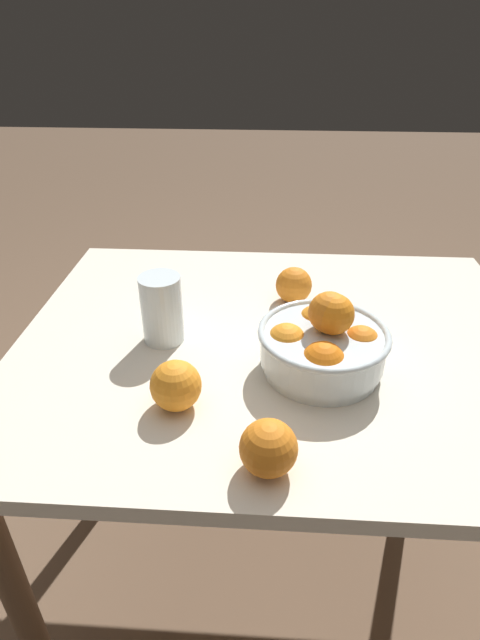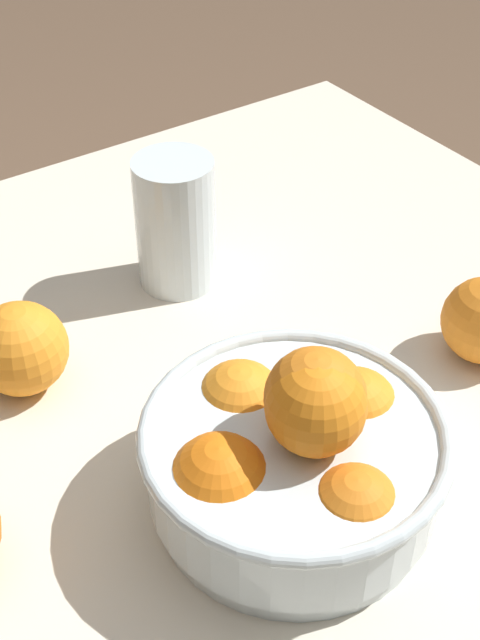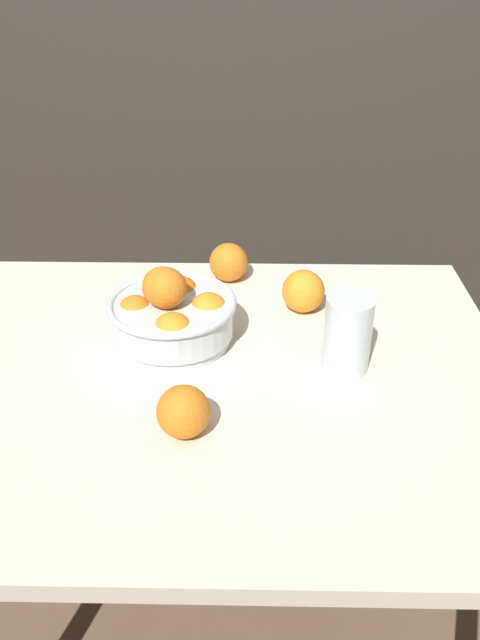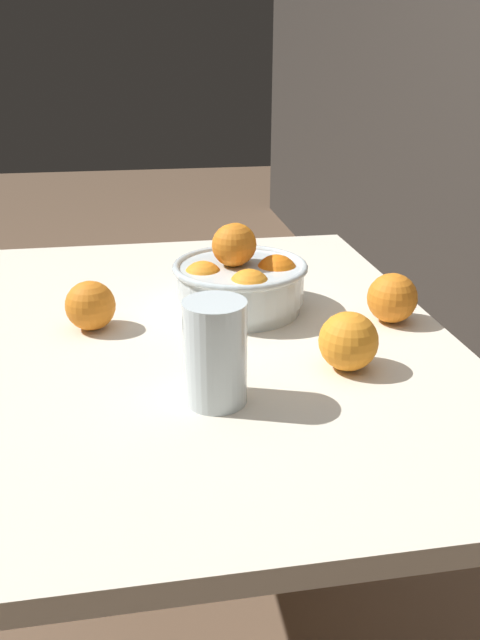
% 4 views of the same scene
% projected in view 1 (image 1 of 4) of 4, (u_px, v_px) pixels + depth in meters
% --- Properties ---
extents(ground_plane, '(12.00, 12.00, 0.00)m').
position_uv_depth(ground_plane, '(267.00, 564.00, 1.38)').
color(ground_plane, brown).
extents(dining_table, '(1.03, 0.82, 0.75)m').
position_uv_depth(dining_table, '(276.00, 377.00, 1.04)').
color(dining_table, beige).
rests_on(dining_table, ground_plane).
extents(fruit_bowl, '(0.23, 0.23, 0.15)m').
position_uv_depth(fruit_bowl, '(323.00, 344.00, 0.87)').
color(fruit_bowl, silver).
rests_on(fruit_bowl, dining_table).
extents(juice_glass, '(0.08, 0.08, 0.14)m').
position_uv_depth(juice_glass, '(162.00, 312.00, 0.95)').
color(juice_glass, '#F4A314').
rests_on(juice_glass, dining_table).
extents(orange_loose_near_bowl, '(0.08, 0.08, 0.08)m').
position_uv_depth(orange_loose_near_bowl, '(268.00, 448.00, 0.68)').
color(orange_loose_near_bowl, orange).
rests_on(orange_loose_near_bowl, dining_table).
extents(orange_loose_front, '(0.08, 0.08, 0.08)m').
position_uv_depth(orange_loose_front, '(176.00, 385.00, 0.79)').
color(orange_loose_front, orange).
rests_on(orange_loose_front, dining_table).
extents(orange_loose_aside, '(0.08, 0.08, 0.08)m').
position_uv_depth(orange_loose_aside, '(294.00, 285.00, 1.09)').
color(orange_loose_aside, orange).
rests_on(orange_loose_aside, dining_table).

